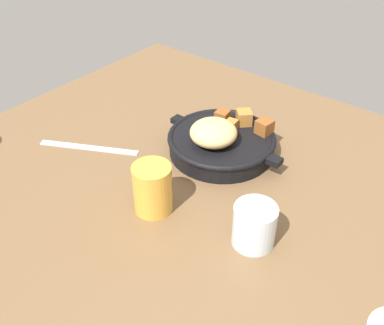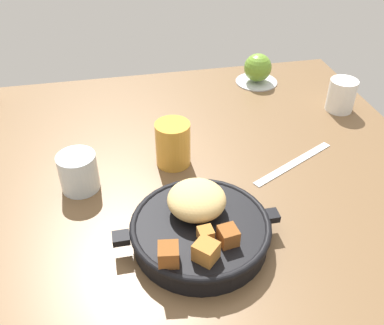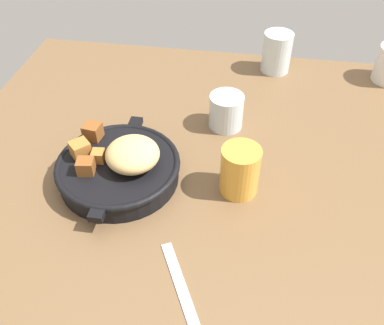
{
  "view_description": "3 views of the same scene",
  "coord_description": "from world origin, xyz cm",
  "views": [
    {
      "loc": [
        -43.19,
        50.6,
        54.38
      ],
      "look_at": [
        -0.35,
        -3.19,
        3.33
      ],
      "focal_mm": 42.09,
      "sensor_mm": 36.0,
      "label": 1
    },
    {
      "loc": [
        -10.84,
        -59.6,
        51.93
      ],
      "look_at": [
        1.52,
        0.62,
        5.26
      ],
      "focal_mm": 39.97,
      "sensor_mm": 36.0,
      "label": 2
    },
    {
      "loc": [
        52.24,
        8.35,
        54.83
      ],
      "look_at": [
        -1.59,
        -0.27,
        4.39
      ],
      "focal_mm": 39.52,
      "sensor_mm": 36.0,
      "label": 3
    }
  ],
  "objects": [
    {
      "name": "juice_glass_amber",
      "position": [
        -0.72,
        8.2,
        4.54
      ],
      "size": [
        6.85,
        6.85,
        9.09
      ],
      "primitive_type": "cylinder",
      "color": "gold",
      "rests_on": "ground_plane"
    },
    {
      "name": "ground_plane",
      "position": [
        0.0,
        0.0,
        -1.2
      ],
      "size": [
        100.89,
        98.9,
        2.4
      ],
      "primitive_type": "cube",
      "color": "brown"
    },
    {
      "name": "white_creamer_pitcher",
      "position": [
        41.65,
        21.08,
        3.82
      ],
      "size": [
        6.41,
        6.41,
        7.64
      ],
      "primitive_type": "cylinder",
      "color": "white",
      "rests_on": "ground_plane"
    },
    {
      "name": "red_apple",
      "position": [
        26.94,
        38.83,
        4.21
      ],
      "size": [
        7.22,
        7.22,
        7.22
      ],
      "primitive_type": "sphere",
      "color": "olive",
      "rests_on": "saucer_plate"
    },
    {
      "name": "saucer_plate",
      "position": [
        26.94,
        38.83,
        0.3
      ],
      "size": [
        11.06,
        11.06,
        0.6
      ],
      "primitive_type": "cylinder",
      "color": "#B7BABF",
      "rests_on": "ground_plane"
    },
    {
      "name": "butter_knife",
      "position": [
        22.8,
        2.91,
        0.18
      ],
      "size": [
        19.92,
        11.35,
        0.36
      ],
      "primitive_type": "cube",
      "rotation": [
        0.0,
        0.0,
        0.48
      ],
      "color": "silver",
      "rests_on": "ground_plane"
    },
    {
      "name": "cast_iron_skillet",
      "position": [
        -0.41,
        -13.16,
        3.02
      ],
      "size": [
        26.64,
        22.35,
        8.67
      ],
      "color": "black",
      "rests_on": "ground_plane"
    },
    {
      "name": "water_glass_short",
      "position": [
        -18.86,
        4.08,
        3.62
      ],
      "size": [
        7.04,
        7.04,
        7.24
      ],
      "primitive_type": "cylinder",
      "color": "silver",
      "rests_on": "ground_plane"
    }
  ]
}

